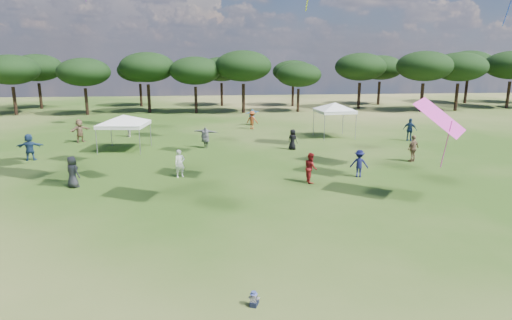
{
  "coord_description": "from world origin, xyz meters",
  "views": [
    {
      "loc": [
        -0.89,
        -8.69,
        6.62
      ],
      "look_at": [
        0.69,
        6.0,
        3.09
      ],
      "focal_mm": 30.0,
      "sensor_mm": 36.0,
      "label": 1
    }
  ],
  "objects": [
    {
      "name": "tent_left",
      "position": [
        -7.17,
        23.11,
        2.49
      ],
      "size": [
        6.49,
        6.49,
        2.91
      ],
      "rotation": [
        0.0,
        0.0,
        -0.12
      ],
      "color": "gray",
      "rests_on": "ground"
    },
    {
      "name": "tent_right",
      "position": [
        9.63,
        26.58,
        2.84
      ],
      "size": [
        5.88,
        5.88,
        3.27
      ],
      "rotation": [
        0.0,
        0.0,
        0.09
      ],
      "color": "gray",
      "rests_on": "ground"
    },
    {
      "name": "toddler",
      "position": [
        0.17,
        1.72,
        0.2
      ],
      "size": [
        0.33,
        0.36,
        0.44
      ],
      "rotation": [
        0.0,
        0.0,
        -0.36
      ],
      "color": "black",
      "rests_on": "ground"
    },
    {
      "name": "tree_line",
      "position": [
        2.39,
        47.41,
        5.42
      ],
      "size": [
        108.78,
        17.63,
        7.77
      ],
      "color": "black",
      "rests_on": "ground"
    },
    {
      "name": "festival_crowd",
      "position": [
        -0.65,
        23.6,
        0.85
      ],
      "size": [
        29.56,
        22.22,
        1.89
      ],
      "color": "#46484B",
      "rests_on": "ground"
    }
  ]
}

